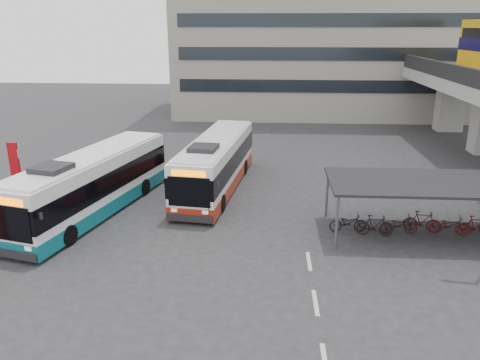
{
  "coord_description": "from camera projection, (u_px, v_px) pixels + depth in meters",
  "views": [
    {
      "loc": [
        0.79,
        -17.15,
        9.11
      ],
      "look_at": [
        -0.59,
        4.3,
        2.0
      ],
      "focal_mm": 35.0,
      "sensor_mm": 36.0,
      "label": 1
    }
  ],
  "objects": [
    {
      "name": "ground",
      "position": [
        248.0,
        259.0,
        19.15
      ],
      "size": [
        120.0,
        120.0,
        0.0
      ],
      "primitive_type": "plane",
      "color": "#28282B",
      "rests_on": "ground"
    },
    {
      "name": "bike_shelter",
      "position": [
        438.0,
        208.0,
        21.07
      ],
      "size": [
        10.0,
        4.0,
        2.54
      ],
      "color": "#595B60",
      "rests_on": "ground"
    },
    {
      "name": "road_markings",
      "position": [
        316.0,
        303.0,
        16.16
      ],
      "size": [
        0.15,
        7.6,
        0.01
      ],
      "color": "beige",
      "rests_on": "ground"
    },
    {
      "name": "bus_main",
      "position": [
        216.0,
        164.0,
        27.06
      ],
      "size": [
        3.73,
        11.21,
        3.25
      ],
      "rotation": [
        0.0,
        0.0,
        -0.12
      ],
      "color": "white",
      "rests_on": "ground"
    },
    {
      "name": "bus_teal",
      "position": [
        92.0,
        184.0,
        23.46
      ],
      "size": [
        5.06,
        11.44,
        3.31
      ],
      "rotation": [
        0.0,
        0.0,
        -0.24
      ],
      "color": "white",
      "rests_on": "ground"
    },
    {
      "name": "pedestrian",
      "position": [
        209.0,
        210.0,
        22.23
      ],
      "size": [
        0.42,
        0.6,
        1.56
      ],
      "primitive_type": "imported",
      "rotation": [
        0.0,
        0.0,
        1.65
      ],
      "color": "black",
      "rests_on": "ground"
    },
    {
      "name": "sign_totem_north",
      "position": [
        15.0,
        165.0,
        27.05
      ],
      "size": [
        0.6,
        0.21,
        2.78
      ],
      "rotation": [
        0.0,
        0.0,
        -0.05
      ],
      "color": "#A70A11",
      "rests_on": "ground"
    }
  ]
}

